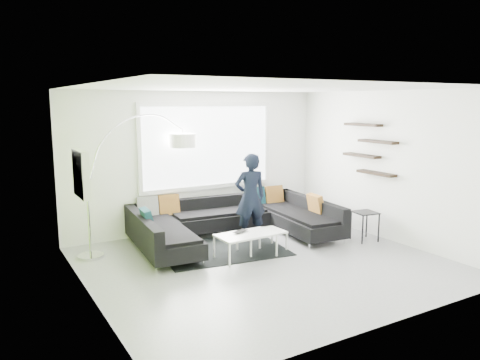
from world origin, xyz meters
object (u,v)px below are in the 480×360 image
Objects in this scene: coffee_table at (254,242)px; arc_lamp at (87,188)px; side_table at (365,226)px; person at (250,197)px; sectional_sofa at (234,223)px; laptop at (242,232)px.

coffee_table is 2.94m from arc_lamp.
side_table is 2.23m from person.
side_table is (4.69, -1.61, -0.91)m from arc_lamp.
coffee_table is at bearing -90.25° from sectional_sofa.
laptop is (-0.60, -0.73, -0.41)m from person.
sectional_sofa is 6.90× the size of side_table.
person is at bearing 61.69° from coffee_table.
sectional_sofa is 2.31× the size of person.
sectional_sofa is 0.88m from laptop.
sectional_sofa is 2.72m from arc_lamp.
coffee_table is at bearing 170.33° from side_table.
side_table is at bearing -34.01° from laptop.
person is at bearing -18.50° from arc_lamp.
arc_lamp reaches higher than coffee_table.
sectional_sofa is 2.46m from side_table.
coffee_table is at bearing -35.37° from arc_lamp.
sectional_sofa is at bearing 83.18° from coffee_table.
arc_lamp reaches higher than side_table.
side_table is at bearing -27.82° from arc_lamp.
arc_lamp is at bearing 176.14° from sectional_sofa.
arc_lamp is (-2.55, 0.40, 0.84)m from sectional_sofa.
sectional_sofa is at bearing 44.97° from laptop.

